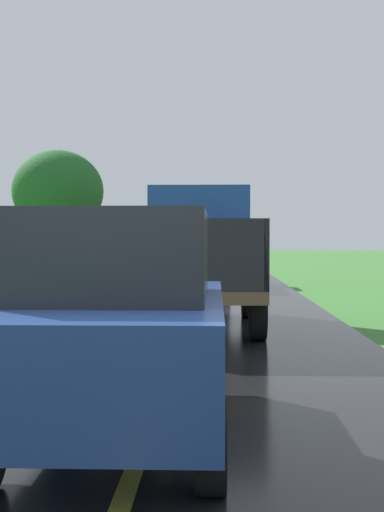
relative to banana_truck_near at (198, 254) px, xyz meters
name	(u,v)px	position (x,y,z in m)	size (l,w,h in m)	color
road_surface	(122,509)	(-0.24, -9.81, -1.42)	(6.40, 120.00, 0.08)	black
centre_line	(122,502)	(-0.24, -9.81, -1.38)	(0.14, 108.00, 0.01)	#E0D64C
banana_truck_near	(198,254)	(0.00, 0.00, 0.00)	(2.38, 5.82, 2.80)	#2D2D30
banana_truck_far	(197,247)	(-0.35, 12.03, 0.01)	(2.38, 5.81, 2.80)	#2D2D30
roadside_tree_near_left	(58,191)	(-6.61, 16.65, 2.41)	(4.00, 4.00, 5.68)	#4C3823
following_car	(120,323)	(-0.44, -8.42, -0.39)	(1.74, 4.10, 1.92)	navy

